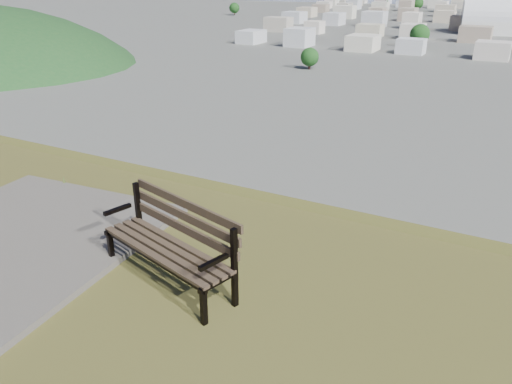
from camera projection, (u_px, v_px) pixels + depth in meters
The scene contains 2 objects.
park_bench at pixel (173, 239), 5.26m from camera, with size 1.78×0.98×0.89m.
city_trees at pixel (481, 19), 280.71m from camera, with size 406.52×387.20×9.98m.
Camera 1 is at (2.14, -1.91, 28.06)m, focal length 35.00 mm.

